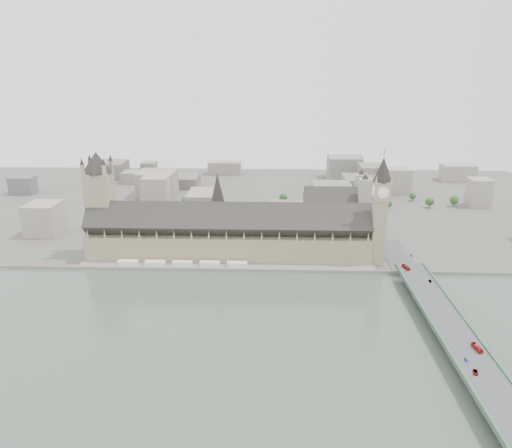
{
  "coord_description": "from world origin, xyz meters",
  "views": [
    {
      "loc": [
        42.44,
        -425.46,
        175.83
      ],
      "look_at": [
        25.83,
        29.81,
        30.75
      ],
      "focal_mm": 35.0,
      "sensor_mm": 36.0,
      "label": 1
    }
  ],
  "objects_px": {
    "car_silver": "(430,281)",
    "car_grey": "(475,372)",
    "car_blue": "(466,359)",
    "red_bus_north": "(406,267)",
    "victoria_tower": "(100,199)",
    "westminster_abbey": "(337,212)",
    "red_bus_south": "(477,348)",
    "palace_of_westminster": "(228,235)",
    "elizabeth_tower": "(380,204)",
    "car_approach": "(411,255)",
    "westminster_bridge": "(434,307)"
  },
  "relations": [
    {
      "from": "red_bus_south",
      "to": "car_approach",
      "type": "relative_size",
      "value": 2.22
    },
    {
      "from": "elizabeth_tower",
      "to": "car_approach",
      "type": "height_order",
      "value": "elizabeth_tower"
    },
    {
      "from": "elizabeth_tower",
      "to": "car_grey",
      "type": "bearing_deg",
      "value": -84.09
    },
    {
      "from": "red_bus_south",
      "to": "palace_of_westminster",
      "type": "bearing_deg",
      "value": 125.68
    },
    {
      "from": "victoria_tower",
      "to": "red_bus_north",
      "type": "distance_m",
      "value": 286.45
    },
    {
      "from": "victoria_tower",
      "to": "red_bus_north",
      "type": "xyz_separation_m",
      "value": [
        278.1,
        -53.06,
        -43.53
      ]
    },
    {
      "from": "car_silver",
      "to": "car_grey",
      "type": "relative_size",
      "value": 0.74
    },
    {
      "from": "car_blue",
      "to": "car_silver",
      "type": "height_order",
      "value": "car_silver"
    },
    {
      "from": "palace_of_westminster",
      "to": "victoria_tower",
      "type": "height_order",
      "value": "victoria_tower"
    },
    {
      "from": "elizabeth_tower",
      "to": "palace_of_westminster",
      "type": "bearing_deg",
      "value": 175.15
    },
    {
      "from": "red_bus_south",
      "to": "car_silver",
      "type": "height_order",
      "value": "red_bus_south"
    },
    {
      "from": "palace_of_westminster",
      "to": "car_approach",
      "type": "xyz_separation_m",
      "value": [
        168.48,
        -16.49,
        -11.78
      ]
    },
    {
      "from": "palace_of_westminster",
      "to": "car_approach",
      "type": "relative_size",
      "value": 57.16
    },
    {
      "from": "red_bus_south",
      "to": "car_blue",
      "type": "xyz_separation_m",
      "value": [
        -10.75,
        -12.02,
        -0.78
      ]
    },
    {
      "from": "red_bus_south",
      "to": "car_approach",
      "type": "distance_m",
      "value": 157.24
    },
    {
      "from": "palace_of_westminster",
      "to": "car_silver",
      "type": "height_order",
      "value": "palace_of_westminster"
    },
    {
      "from": "car_blue",
      "to": "victoria_tower",
      "type": "bearing_deg",
      "value": 153.72
    },
    {
      "from": "elizabeth_tower",
      "to": "westminster_abbey",
      "type": "relative_size",
      "value": 1.58
    },
    {
      "from": "westminster_bridge",
      "to": "car_approach",
      "type": "relative_size",
      "value": 70.1
    },
    {
      "from": "westminster_abbey",
      "to": "red_bus_north",
      "type": "relative_size",
      "value": 6.62
    },
    {
      "from": "westminster_abbey",
      "to": "car_approach",
      "type": "distance_m",
      "value": 109.26
    },
    {
      "from": "elizabeth_tower",
      "to": "red_bus_south",
      "type": "bearing_deg",
      "value": -79.66
    },
    {
      "from": "car_blue",
      "to": "car_silver",
      "type": "xyz_separation_m",
      "value": [
        12.04,
        112.58,
        0.03
      ]
    },
    {
      "from": "red_bus_north",
      "to": "car_blue",
      "type": "relative_size",
      "value": 2.68
    },
    {
      "from": "victoria_tower",
      "to": "car_silver",
      "type": "height_order",
      "value": "victoria_tower"
    },
    {
      "from": "westminster_bridge",
      "to": "red_bus_north",
      "type": "relative_size",
      "value": 31.66
    },
    {
      "from": "car_blue",
      "to": "red_bus_north",
      "type": "bearing_deg",
      "value": 98.57
    },
    {
      "from": "red_bus_north",
      "to": "car_blue",
      "type": "height_order",
      "value": "red_bus_north"
    },
    {
      "from": "westminster_abbey",
      "to": "red_bus_south",
      "type": "bearing_deg",
      "value": -77.19
    },
    {
      "from": "victoria_tower",
      "to": "car_blue",
      "type": "distance_m",
      "value": 341.43
    },
    {
      "from": "westminster_abbey",
      "to": "red_bus_south",
      "type": "distance_m",
      "value": 255.73
    },
    {
      "from": "westminster_abbey",
      "to": "palace_of_westminster",
      "type": "bearing_deg",
      "value": -145.83
    },
    {
      "from": "victoria_tower",
      "to": "car_grey",
      "type": "relative_size",
      "value": 18.0
    },
    {
      "from": "elizabeth_tower",
      "to": "car_approach",
      "type": "distance_m",
      "value": 56.36
    },
    {
      "from": "red_bus_north",
      "to": "car_blue",
      "type": "bearing_deg",
      "value": -105.33
    },
    {
      "from": "palace_of_westminster",
      "to": "car_approach",
      "type": "bearing_deg",
      "value": -5.59
    },
    {
      "from": "westminster_abbey",
      "to": "red_bus_north",
      "type": "xyz_separation_m",
      "value": [
        45.18,
        -122.06,
        -13.4
      ]
    },
    {
      "from": "westminster_bridge",
      "to": "car_approach",
      "type": "height_order",
      "value": "car_approach"
    },
    {
      "from": "palace_of_westminster",
      "to": "westminster_abbey",
      "type": "height_order",
      "value": "westminster_abbey"
    },
    {
      "from": "elizabeth_tower",
      "to": "car_grey",
      "type": "relative_size",
      "value": 19.35
    },
    {
      "from": "car_approach",
      "to": "car_grey",
      "type": "bearing_deg",
      "value": -88.06
    },
    {
      "from": "victoria_tower",
      "to": "westminster_bridge",
      "type": "bearing_deg",
      "value": -21.78
    },
    {
      "from": "palace_of_westminster",
      "to": "red_bus_north",
      "type": "xyz_separation_m",
      "value": [
        156.1,
        -46.76,
        -11.03
      ]
    },
    {
      "from": "car_blue",
      "to": "westminster_bridge",
      "type": "bearing_deg",
      "value": 94.5
    },
    {
      "from": "palace_of_westminster",
      "to": "car_silver",
      "type": "distance_m",
      "value": 184.39
    },
    {
      "from": "car_silver",
      "to": "car_grey",
      "type": "height_order",
      "value": "car_grey"
    },
    {
      "from": "red_bus_south",
      "to": "car_grey",
      "type": "bearing_deg",
      "value": -120.68
    },
    {
      "from": "victoria_tower",
      "to": "car_grey",
      "type": "distance_m",
      "value": 349.19
    },
    {
      "from": "car_blue",
      "to": "car_approach",
      "type": "relative_size",
      "value": 0.83
    },
    {
      "from": "palace_of_westminster",
      "to": "car_blue",
      "type": "height_order",
      "value": "palace_of_westminster"
    }
  ]
}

